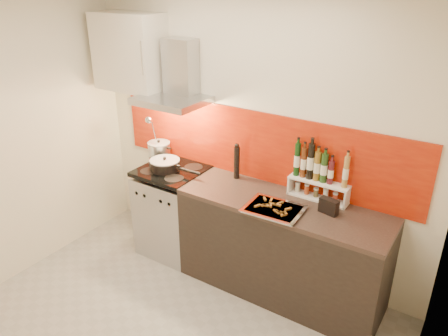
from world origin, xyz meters
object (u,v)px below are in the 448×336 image
Objects in this scene: stock_pot at (159,150)px; saute_pan at (166,165)px; pepper_mill at (237,161)px; range_stove at (174,211)px; baking_tray at (274,209)px; counter at (281,248)px.

saute_pan is at bearing -38.25° from stock_pot.
pepper_mill reaches higher than stock_pot.
baking_tray is at bearing -7.58° from range_stove.
stock_pot is 0.48× the size of baking_tray.
baking_tray is at bearing -94.32° from counter.
range_stove is at bearing -28.35° from stock_pot.
counter is 3.23× the size of saute_pan.
stock_pot is 0.31m from saute_pan.
saute_pan is at bearing -177.95° from counter.
pepper_mill is at bearing 17.48° from range_stove.
stock_pot is 0.90m from pepper_mill.
stock_pot is 1.50m from baking_tray.
pepper_mill is (0.90, 0.04, 0.07)m from stock_pot.
range_stove is 1.91× the size of baking_tray.
pepper_mill is at bearing 19.64° from saute_pan.
range_stove reaches higher than counter.
pepper_mill is 0.72× the size of baking_tray.
range_stove is 0.51× the size of counter.
counter is at bearing -18.02° from pepper_mill.
pepper_mill is 0.69m from baking_tray.
range_stove is 4.00× the size of stock_pot.
range_stove is at bearing -162.52° from pepper_mill.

